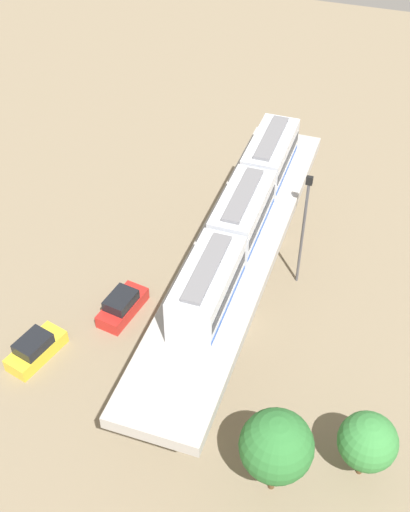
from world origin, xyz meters
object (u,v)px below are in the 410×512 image
at_px(tree_near_viaduct, 368,442).
at_px(parked_car_red, 122,306).
at_px(train, 242,215).
at_px(parked_car_yellow, 36,349).
at_px(signal_post, 303,226).
at_px(tree_mid_lot, 276,446).

bearing_deg(tree_near_viaduct, parked_car_red, -21.37).
xyz_separation_m(train, parked_car_yellow, (11.33, 8.76, -7.60)).
relative_size(parked_car_red, tree_near_viaduct, 0.93).
bearing_deg(parked_car_red, parked_car_yellow, 64.25).
relative_size(parked_car_red, signal_post, 0.47).
bearing_deg(train, signal_post, -130.63).
bearing_deg(parked_car_yellow, signal_post, -124.88).
xyz_separation_m(parked_car_red, tree_near_viaduct, (-17.84, 6.98, 2.35)).
relative_size(parked_car_red, parked_car_yellow, 0.98).
distance_m(train, tree_near_viaduct, 15.49).
bearing_deg(tree_near_viaduct, tree_mid_lot, 29.12).
bearing_deg(parked_car_red, tree_near_viaduct, 167.72).
bearing_deg(signal_post, parked_car_yellow, 40.82).
bearing_deg(signal_post, train, 49.37).
relative_size(train, parked_car_red, 4.63).
distance_m(parked_car_red, tree_near_viaduct, 19.31).
distance_m(parked_car_yellow, tree_mid_lot, 17.92).
bearing_deg(parked_car_red, signal_post, -137.28).
bearing_deg(signal_post, parked_car_red, 33.62).
height_order(tree_near_viaduct, tree_mid_lot, tree_mid_lot).
distance_m(parked_car_red, signal_post, 13.87).
bearing_deg(parked_car_yellow, train, -127.99).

